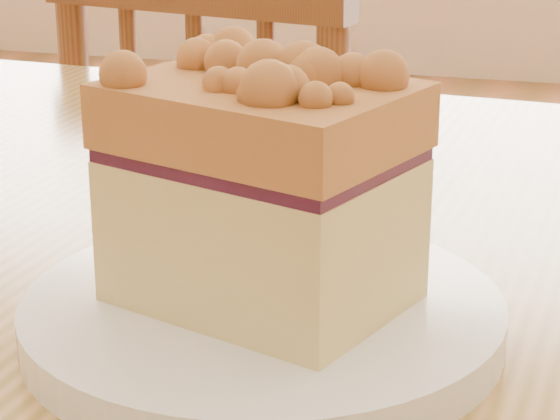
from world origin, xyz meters
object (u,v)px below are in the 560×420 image
(plate, at_px, (263,318))
(cake_slice, at_px, (259,180))
(cafe_table_main, at_px, (152,361))
(cafe_chair_main, at_px, (260,288))

(plate, relative_size, cake_slice, 1.50)
(plate, xyz_separation_m, cake_slice, (-0.00, 0.00, 0.07))
(cake_slice, bearing_deg, plate, -1.70)
(cafe_table_main, relative_size, plate, 5.12)
(plate, bearing_deg, cafe_chair_main, 107.32)
(cafe_chair_main, distance_m, plate, 0.84)
(cafe_chair_main, xyz_separation_m, cake_slice, (0.23, -0.74, 0.39))
(cafe_table_main, bearing_deg, cake_slice, -47.08)
(cafe_table_main, distance_m, cafe_chair_main, 0.63)
(cafe_table_main, xyz_separation_m, cafe_chair_main, (-0.11, 0.59, -0.21))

